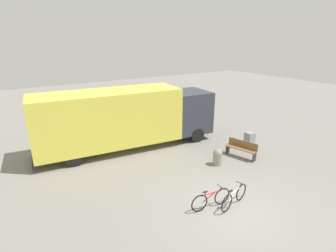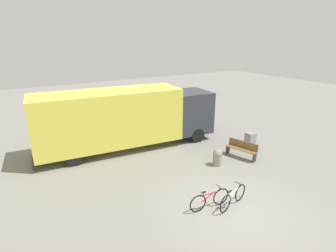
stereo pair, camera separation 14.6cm
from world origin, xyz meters
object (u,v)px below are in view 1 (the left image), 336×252
delivery_truck (126,117)px  bicycle_middle (234,197)px  utility_box (250,138)px  park_bench (242,148)px  bicycle_near (211,199)px  bollard_near_bench (217,156)px

delivery_truck → bicycle_middle: size_ratio=6.19×
bicycle_middle → utility_box: bearing=23.1°
delivery_truck → bicycle_middle: 7.14m
park_bench → bicycle_middle: (-3.31, -2.73, -0.12)m
delivery_truck → bicycle_middle: (1.05, -6.92, -1.39)m
park_bench → bicycle_middle: bearing=113.4°
park_bench → bicycle_middle: park_bench is taller
bicycle_near → bicycle_middle: bearing=-17.9°
bollard_near_bench → utility_box: bollard_near_bench is taller
bicycle_near → bollard_near_bench: size_ratio=2.00×
bicycle_near → bollard_near_bench: bollard_near_bench is taller
bicycle_near → utility_box: bearing=35.7°
park_bench → bicycle_near: bearing=104.1°
park_bench → utility_box: (1.62, 0.89, -0.11)m
bollard_near_bench → utility_box: 3.37m
delivery_truck → park_bench: 6.18m
bicycle_near → bicycle_middle: 0.86m
delivery_truck → bicycle_middle: bearing=-75.7°
bicycle_middle → delivery_truck: bearing=85.4°
delivery_truck → utility_box: delivery_truck is taller
bicycle_near → utility_box: bicycle_near is taller
bollard_near_bench → utility_box: size_ratio=1.14×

